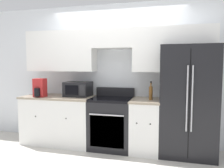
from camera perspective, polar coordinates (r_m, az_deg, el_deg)
ground_plane at (r=3.80m, az=-1.23°, el=-17.87°), size 12.00×12.00×0.00m
wall_back at (r=4.07m, az=0.99°, el=4.92°), size 8.00×0.39×2.60m
lower_cabinets_left at (r=4.30m, az=-13.64°, el=-8.96°), size 1.34×0.64×0.89m
lower_cabinets_right at (r=3.84m, az=8.70°, el=-10.60°), size 0.50×0.64×0.89m
oven_range at (r=3.94m, az=-0.16°, el=-10.07°), size 0.73×0.65×1.05m
refrigerator at (r=3.77m, az=19.07°, el=-4.17°), size 0.87×0.73×1.78m
microwave at (r=4.13m, az=-8.83°, el=-1.29°), size 0.46×0.40×0.27m
bottle at (r=3.70m, az=10.10°, el=-2.21°), size 0.06×0.06×0.31m
coffee_maker at (r=4.20m, az=-18.40°, el=-1.07°), size 0.21×0.22×0.34m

